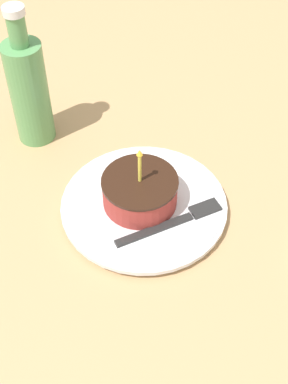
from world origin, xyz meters
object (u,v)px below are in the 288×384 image
Objects in this scene: cake_slice at (140,191)px; fork at (176,222)px; plate at (144,206)px; bottle at (29,89)px.

fork is (-0.03, -0.06, -0.02)m from cake_slice.
fork reaches higher than plate.
plate is 2.22× the size of cake_slice.
cake_slice is at bearing 91.10° from plate.
fork is (-0.03, -0.06, 0.01)m from plate.
plate is at bearing -117.45° from bottle.
plate is 0.27m from bottle.
cake_slice is 0.26m from bottle.
fork is at bearing -114.80° from plate.
plate is 0.03m from cake_slice.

